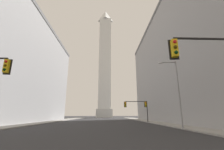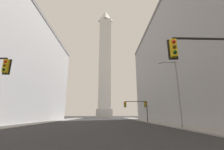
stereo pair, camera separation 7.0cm
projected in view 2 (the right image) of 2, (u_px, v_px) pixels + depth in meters
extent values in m
cube|color=gray|center=(37.00, 123.00, 31.66)|extent=(5.00, 105.38, 0.15)
cube|color=gray|center=(161.00, 123.00, 32.47)|extent=(5.00, 105.38, 0.15)
cube|color=#9E9EA0|center=(200.00, 65.00, 36.80)|extent=(21.05, 54.74, 27.27)
cube|color=slate|center=(192.00, 15.00, 40.41)|extent=(21.26, 55.28, 0.90)
cube|color=silver|center=(104.00, 113.00, 86.96)|extent=(9.26, 9.26, 4.80)
cube|color=silver|center=(105.00, 62.00, 95.11)|extent=(7.41, 7.41, 58.87)
pyramid|color=silver|center=(106.00, 16.00, 103.70)|extent=(7.41, 7.41, 8.15)
cube|color=yellow|center=(6.00, 66.00, 12.10)|extent=(0.36, 0.36, 1.10)
cube|color=black|center=(7.00, 67.00, 12.28)|extent=(0.58, 0.07, 1.32)
sphere|color=red|center=(5.00, 61.00, 12.01)|extent=(0.22, 0.22, 0.22)
sphere|color=#483506|center=(4.00, 65.00, 11.92)|extent=(0.22, 0.22, 0.22)
sphere|color=#073410|center=(4.00, 70.00, 11.83)|extent=(0.22, 0.22, 0.22)
cylinder|color=black|center=(147.00, 112.00, 34.66)|extent=(0.18, 0.18, 4.83)
cylinder|color=#262626|center=(148.00, 122.00, 34.05)|extent=(0.40, 0.40, 0.10)
cube|color=yellow|center=(146.00, 104.00, 35.09)|extent=(0.34, 0.34, 1.10)
cube|color=black|center=(145.00, 104.00, 35.26)|extent=(0.58, 0.03, 1.32)
sphere|color=red|center=(146.00, 103.00, 34.99)|extent=(0.22, 0.22, 0.22)
sphere|color=#483506|center=(146.00, 104.00, 34.90)|extent=(0.22, 0.22, 0.22)
sphere|color=#073410|center=(146.00, 106.00, 34.81)|extent=(0.22, 0.22, 0.22)
cylinder|color=black|center=(136.00, 102.00, 35.17)|extent=(5.09, 0.14, 0.14)
sphere|color=black|center=(147.00, 102.00, 35.25)|extent=(0.18, 0.18, 0.18)
cube|color=yellow|center=(125.00, 104.00, 34.92)|extent=(0.34, 0.34, 1.10)
cube|color=black|center=(125.00, 104.00, 35.09)|extent=(0.58, 0.03, 1.32)
sphere|color=red|center=(125.00, 103.00, 34.82)|extent=(0.22, 0.22, 0.22)
sphere|color=#483506|center=(125.00, 104.00, 34.74)|extent=(0.22, 0.22, 0.22)
sphere|color=#073410|center=(125.00, 106.00, 34.65)|extent=(0.22, 0.22, 0.22)
cylinder|color=black|center=(213.00, 39.00, 9.25)|extent=(5.17, 0.14, 0.14)
cube|color=yellow|center=(173.00, 48.00, 9.00)|extent=(0.37, 0.37, 1.10)
cube|color=black|center=(172.00, 50.00, 9.17)|extent=(0.58, 0.09, 1.32)
sphere|color=red|center=(174.00, 42.00, 8.90)|extent=(0.22, 0.22, 0.22)
sphere|color=#483506|center=(174.00, 47.00, 8.82)|extent=(0.22, 0.22, 0.22)
sphere|color=#073410|center=(175.00, 52.00, 8.73)|extent=(0.22, 0.22, 0.22)
cylinder|color=gray|center=(179.00, 93.00, 19.27)|extent=(0.20, 0.20, 8.78)
cylinder|color=gray|center=(168.00, 62.00, 20.33)|extent=(2.08, 0.12, 0.12)
sphere|color=gray|center=(175.00, 62.00, 20.36)|extent=(0.20, 0.20, 0.20)
ellipsoid|color=silver|center=(160.00, 63.00, 20.26)|extent=(0.64, 0.36, 0.26)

